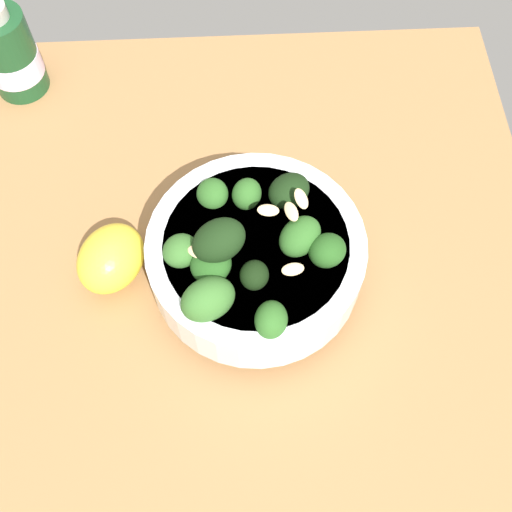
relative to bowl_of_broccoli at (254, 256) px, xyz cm
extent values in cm
cube|color=#996D42|center=(-1.17, 4.56, -6.15)|extent=(63.92, 63.92, 3.69)
cylinder|color=white|center=(0.16, -0.17, -3.53)|extent=(10.22, 10.22, 1.56)
cylinder|color=white|center=(0.16, -0.17, -0.40)|extent=(18.58, 18.58, 4.69)
cylinder|color=silver|center=(0.16, -0.17, 1.54)|extent=(15.60, 15.60, 0.80)
cylinder|color=#4A8F3C|center=(4.80, -3.22, 0.96)|extent=(1.47, 1.62, 1.28)
ellipsoid|color=black|center=(4.80, -3.22, 2.60)|extent=(5.79, 5.42, 4.53)
cylinder|color=#589D47|center=(-0.35, 6.04, 0.67)|extent=(1.36, 1.32, 1.63)
ellipsoid|color=#386B2B|center=(-0.35, 6.04, 2.11)|extent=(4.31, 4.62, 3.65)
cylinder|color=#4A8F3C|center=(-1.81, 3.59, 0.90)|extent=(1.50, 1.57, 1.31)
ellipsoid|color=#23511C|center=(-1.81, 3.59, 2.40)|extent=(4.81, 4.97, 3.43)
cylinder|color=#3C7A32|center=(4.68, 0.40, 1.13)|extent=(1.43, 1.43, 1.39)
ellipsoid|color=#2D6023|center=(4.68, 0.40, 2.56)|extent=(3.69, 3.91, 3.38)
cylinder|color=#2F662B|center=(5.16, 3.37, 0.37)|extent=(1.27, 1.56, 1.84)
ellipsoid|color=#2D6023|center=(5.16, 3.37, 2.01)|extent=(4.03, 4.25, 3.15)
cylinder|color=#2F662B|center=(-0.77, -5.90, 0.93)|extent=(1.72, 1.53, 1.74)
ellipsoid|color=#23511C|center=(-0.77, -5.90, 2.64)|extent=(5.13, 4.44, 4.38)
cylinder|color=#2F662B|center=(-4.94, 3.85, 0.80)|extent=(2.06, 2.07, 1.36)
ellipsoid|color=#386B2B|center=(-4.94, 3.85, 2.47)|extent=(5.24, 6.13, 4.64)
cylinder|color=#2F662B|center=(-3.03, 0.13, 0.98)|extent=(1.44, 1.26, 1.82)
ellipsoid|color=black|center=(-3.03, 0.13, 2.48)|extent=(3.50, 3.06, 3.05)
cylinder|color=#4A8F3C|center=(0.17, -3.77, 0.96)|extent=(2.06, 1.75, 1.93)
ellipsoid|color=#2D6023|center=(0.17, -3.77, 2.77)|extent=(5.18, 5.26, 3.52)
cylinder|color=#2F662B|center=(-0.56, 2.83, 2.04)|extent=(1.48, 1.45, 1.60)
ellipsoid|color=black|center=(-0.56, 2.83, 3.99)|extent=(5.58, 5.91, 4.93)
cylinder|color=#3C7A32|center=(-6.69, -1.01, 0.56)|extent=(1.17, 1.26, 1.11)
ellipsoid|color=#2D6023|center=(-6.69, -1.01, 1.91)|extent=(4.41, 3.93, 4.34)
cylinder|color=#4A8F3C|center=(-4.20, 3.58, 0.87)|extent=(1.35, 1.51, 1.45)
ellipsoid|color=#2D6023|center=(-4.20, 3.58, 2.28)|extent=(4.46, 3.95, 3.70)
ellipsoid|color=#DBBC84|center=(1.60, -1.22, 4.74)|extent=(1.07, 1.88, 0.84)
ellipsoid|color=#DBBC84|center=(1.54, -3.08, 4.47)|extent=(2.03, 1.59, 0.82)
ellipsoid|color=#DBBC84|center=(-1.72, 2.80, 2.99)|extent=(2.04, 1.58, 0.54)
ellipsoid|color=#DBBC84|center=(4.39, -3.52, 3.20)|extent=(1.93, 1.21, 0.71)
ellipsoid|color=#DBBC84|center=(-1.19, 4.19, 3.30)|extent=(1.75, 2.07, 0.75)
ellipsoid|color=#DBBC84|center=(2.60, -3.96, 4.67)|extent=(2.00, 1.59, 1.05)
ellipsoid|color=#DBBC84|center=(-3.45, -2.84, 4.09)|extent=(1.29, 1.93, 0.65)
ellipsoid|color=yellow|center=(1.30, 12.63, -1.75)|extent=(8.69, 8.19, 5.13)
cylinder|color=#194723|center=(24.44, 23.85, 0.28)|extent=(5.55, 5.55, 9.18)
cylinder|color=silver|center=(24.44, 23.85, -0.96)|extent=(5.66, 5.66, 2.63)
camera|label=1|loc=(-25.17, 1.09, 47.94)|focal=44.50mm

